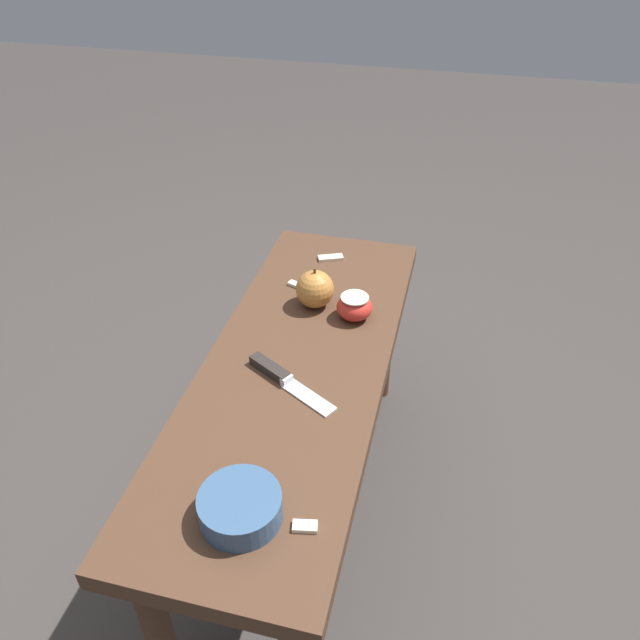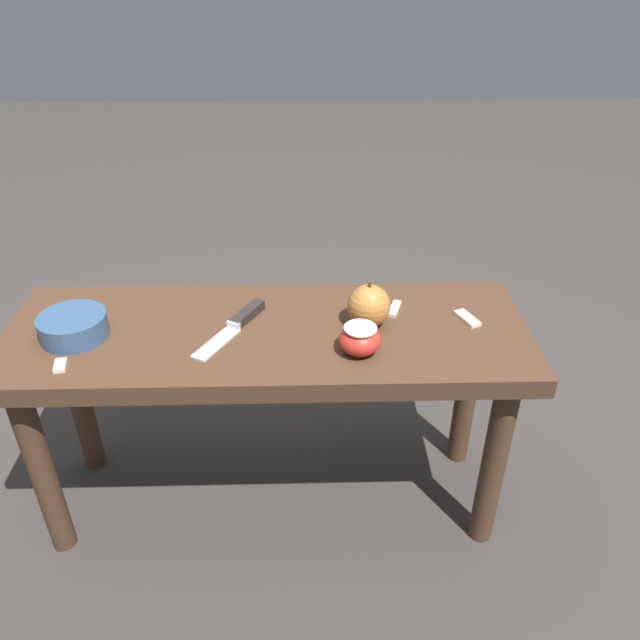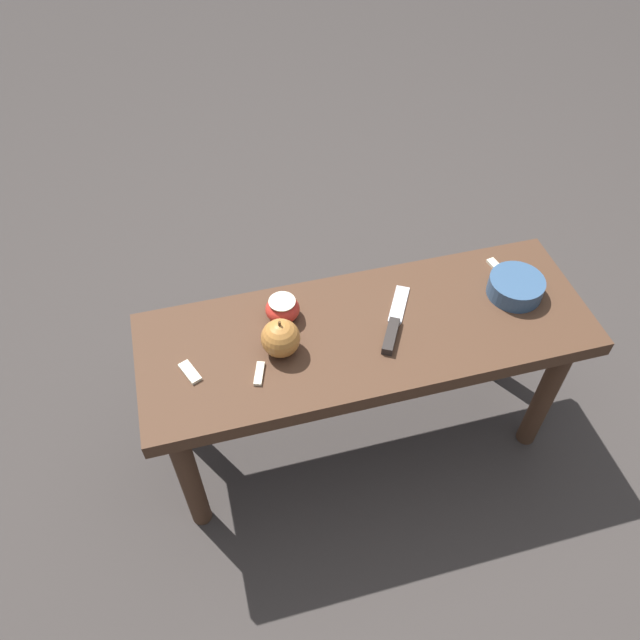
% 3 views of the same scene
% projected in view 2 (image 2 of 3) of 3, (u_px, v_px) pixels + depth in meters
% --- Properties ---
extents(ground_plane, '(8.00, 8.00, 0.00)m').
position_uv_depth(ground_plane, '(276.00, 495.00, 1.50)').
color(ground_plane, '#383330').
extents(wooden_bench, '(1.05, 0.37, 0.48)m').
position_uv_depth(wooden_bench, '(268.00, 359.00, 1.28)').
color(wooden_bench, '#472D1E').
rests_on(wooden_bench, ground_plane).
extents(knife, '(0.13, 0.20, 0.02)m').
position_uv_depth(knife, '(240.00, 321.00, 1.25)').
color(knife, silver).
rests_on(knife, wooden_bench).
extents(apple_whole, '(0.09, 0.09, 0.10)m').
position_uv_depth(apple_whole, '(369.00, 306.00, 1.24)').
color(apple_whole, '#B27233').
rests_on(apple_whole, wooden_bench).
extents(apple_cut, '(0.08, 0.08, 0.06)m').
position_uv_depth(apple_cut, '(360.00, 340.00, 1.16)').
color(apple_cut, red).
rests_on(apple_cut, wooden_bench).
extents(apple_slice_near_knife, '(0.04, 0.06, 0.01)m').
position_uv_depth(apple_slice_near_knife, '(395.00, 309.00, 1.30)').
color(apple_slice_near_knife, beige).
rests_on(apple_slice_near_knife, wooden_bench).
extents(apple_slice_center, '(0.03, 0.04, 0.01)m').
position_uv_depth(apple_slice_center, '(60.00, 365.00, 1.13)').
color(apple_slice_center, beige).
rests_on(apple_slice_center, wooden_bench).
extents(apple_slice_near_bowl, '(0.05, 0.07, 0.01)m').
position_uv_depth(apple_slice_near_bowl, '(467.00, 318.00, 1.27)').
color(apple_slice_near_bowl, beige).
rests_on(apple_slice_near_bowl, wooden_bench).
extents(bowl, '(0.13, 0.13, 0.05)m').
position_uv_depth(bowl, '(73.00, 326.00, 1.21)').
color(bowl, '#335175').
rests_on(bowl, wooden_bench).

